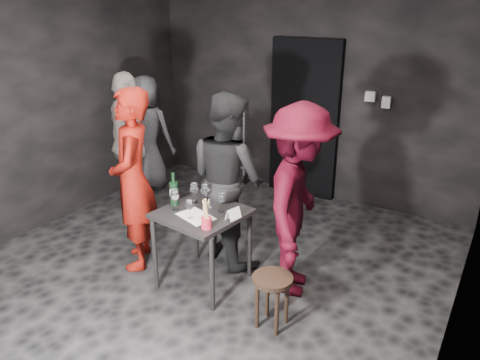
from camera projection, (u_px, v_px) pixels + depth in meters
The scene contains 25 objects.
floor at pixel (199, 273), 4.67m from camera, with size 4.50×5.00×0.02m, color black.
wall_back at pixel (307, 97), 6.17m from camera, with size 4.50×0.04×2.70m, color black.
wall_left at pixel (33, 114), 5.26m from camera, with size 0.04×5.00×2.70m, color black.
wall_right at pixel (469, 195), 3.09m from camera, with size 0.04×5.00×2.70m, color black.
doorway at pixel (304, 120), 6.23m from camera, with size 0.95×0.10×2.10m, color black.
wallbox_upper at pixel (370, 96), 5.69m from camera, with size 0.12×0.06×0.12m, color #B7B7B2.
wallbox_lower at pixel (386, 102), 5.61m from camera, with size 0.10×0.06×0.14m, color #B7B7B2.
hand_truck at pixel (231, 169), 6.86m from camera, with size 0.42×0.35×1.25m.
tasting_table at pixel (202, 221), 4.30m from camera, with size 0.72×0.72×0.75m.
stool at pixel (272, 287), 3.81m from camera, with size 0.33×0.33×0.47m.
server_red at pixel (131, 162), 4.49m from camera, with size 0.80×0.52×2.19m, color #A1160C.
woman_black at pixel (228, 165), 4.63m from camera, with size 1.00×0.55×2.06m, color black.
man_maroon at pixel (299, 185), 4.08m from camera, with size 1.35×0.63×2.09m, color #390410.
bystander_cream at pixel (128, 131), 5.75m from camera, with size 1.21×0.58×2.07m, color beige.
bystander_grey at pixel (146, 129), 6.52m from camera, with size 0.84×0.46×1.71m, color #57575C.
tasting_mat at pixel (196, 216), 4.17m from camera, with size 0.33×0.22×0.00m, color white.
wine_glass_a at pixel (175, 199), 4.26m from camera, with size 0.08×0.08×0.22m, color white, non-canonical shape.
wine_glass_b at pixel (194, 192), 4.41m from camera, with size 0.08×0.08×0.22m, color white, non-canonical shape.
wine_glass_c at pixel (205, 194), 4.38m from camera, with size 0.08×0.08×0.22m, color white, non-canonical shape.
wine_glass_d at pixel (190, 208), 4.11m from camera, with size 0.07×0.07×0.19m, color white, non-canonical shape.
wine_glass_e at pixel (207, 210), 4.05m from camera, with size 0.08×0.08×0.20m, color white, non-canonical shape.
wine_glass_f at pixel (221, 202), 4.23m from camera, with size 0.07×0.07×0.19m, color white, non-canonical shape.
wine_bottle at pixel (174, 193), 4.36m from camera, with size 0.08×0.08×0.32m.
breadstick_cup at pixel (206, 215), 3.91m from camera, with size 0.09×0.09×0.28m.
reserved_card at pixel (232, 213), 4.11m from camera, with size 0.08×0.13×0.10m, color white, non-canonical shape.
Camera 1 is at (2.42, -3.22, 2.57)m, focal length 35.00 mm.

